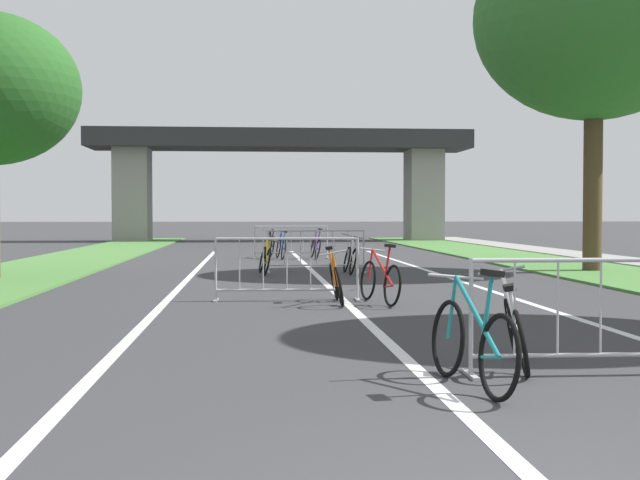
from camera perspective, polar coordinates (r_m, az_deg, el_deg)
name	(u,v)px	position (r m, az deg, el deg)	size (l,w,h in m)	color
grass_verge_left	(55,265)	(24.35, -17.63, -1.62)	(3.29, 49.46, 0.05)	#477A38
grass_verge_right	(544,262)	(25.21, 15.02, -1.48)	(3.29, 49.46, 0.05)	#477A38
sidewalk_path_right	(629,261)	(26.19, 20.32, -1.38)	(1.84, 49.46, 0.08)	gray
lane_stripe_center	(323,281)	(17.89, 0.21, -2.81)	(0.14, 28.62, 0.01)	silver
lane_stripe_right_lane	(458,280)	(18.37, 9.36, -2.71)	(0.14, 28.62, 0.01)	silver
lane_stripe_left_lane	(185,282)	(17.88, -9.20, -2.84)	(0.14, 28.62, 0.01)	silver
overpass_bridge	(280,160)	(44.46, -2.73, 5.44)	(19.94, 3.73, 5.82)	#2D2D30
tree_right_oak_mid	(594,18)	(22.19, 18.21, 14.16)	(5.88, 5.88, 8.74)	#4C3823
crowd_barrier_nearest	(601,317)	(7.89, 18.58, -4.99)	(2.42, 0.48, 1.05)	#ADADB2
crowd_barrier_second	(287,269)	(13.85, -2.27, -2.01)	(2.43, 0.55, 1.05)	#ADADB2
crowd_barrier_third	(316,251)	(20.50, -0.25, -0.77)	(2.41, 0.47, 1.05)	#ADADB2
crowd_barrier_fourth	(291,242)	(27.07, -1.99, -0.15)	(2.41, 0.48, 1.05)	#ADADB2
bicycle_white_1	(515,330)	(8.09, 13.17, -6.02)	(0.53, 1.67, 0.93)	black
bicycle_blue_2	(281,247)	(26.62, -2.65, -0.48)	(0.51, 1.80, 0.95)	black
bicycle_silver_3	(350,259)	(20.01, 2.09, -1.29)	(0.53, 1.60, 0.97)	black
bicycle_teal_4	(472,342)	(7.05, 10.34, -6.87)	(0.52, 1.69, 1.00)	black
bicycle_yellow_5	(265,259)	(19.88, -3.76, -1.31)	(0.53, 1.72, 0.90)	black
bicycle_red_6	(380,280)	(13.46, 4.12, -2.76)	(0.50, 1.73, 0.97)	black
bicycle_orange_7	(336,281)	(13.38, 1.09, -2.84)	(0.43, 1.65, 0.92)	black
bicycle_black_8	(270,246)	(27.52, -3.43, -0.41)	(0.48, 1.79, 0.95)	black
bicycle_purple_9	(316,247)	(26.73, -0.30, -0.49)	(0.46, 1.66, 0.98)	black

